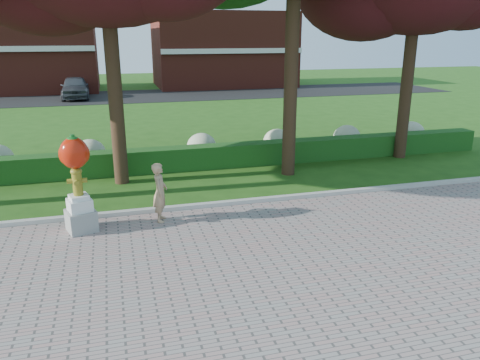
{
  "coord_description": "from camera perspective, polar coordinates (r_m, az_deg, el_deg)",
  "views": [
    {
      "loc": [
        -2.15,
        -8.82,
        4.58
      ],
      "look_at": [
        0.56,
        1.0,
        1.38
      ],
      "focal_mm": 35.0,
      "sensor_mm": 36.0,
      "label": 1
    }
  ],
  "objects": [
    {
      "name": "hydrangea_row",
      "position": [
        17.51,
        -6.08,
        4.02
      ],
      "size": [
        20.1,
        1.1,
        0.99
      ],
      "color": "#B8C496",
      "rests_on": "ground"
    },
    {
      "name": "curb",
      "position": [
        12.83,
        -4.8,
        -3.2
      ],
      "size": [
        40.0,
        0.18,
        0.15
      ],
      "primitive_type": "cube",
      "color": "#ADADA5",
      "rests_on": "ground"
    },
    {
      "name": "lawn_hedge",
      "position": [
        16.5,
        -7.44,
        2.61
      ],
      "size": [
        24.0,
        0.7,
        0.8
      ],
      "primitive_type": "cube",
      "color": "#144716",
      "rests_on": "ground"
    },
    {
      "name": "building_right",
      "position": [
        44.03,
        -2.16,
        15.63
      ],
      "size": [
        12.0,
        8.0,
        6.4
      ],
      "primitive_type": "cube",
      "color": "maroon",
      "rests_on": "ground"
    },
    {
      "name": "ground",
      "position": [
        10.17,
        -1.57,
        -9.36
      ],
      "size": [
        100.0,
        100.0,
        0.0
      ],
      "primitive_type": "plane",
      "color": "#214D13",
      "rests_on": "ground"
    },
    {
      "name": "hydrant_sculpture",
      "position": [
        11.56,
        -19.24,
        -0.13
      ],
      "size": [
        0.8,
        0.8,
        2.36
      ],
      "rotation": [
        0.0,
        0.0,
        0.3
      ],
      "color": "gray",
      "rests_on": "walkway"
    },
    {
      "name": "woman",
      "position": [
        11.83,
        -9.73,
        -1.49
      ],
      "size": [
        0.47,
        0.61,
        1.51
      ],
      "primitive_type": "imported",
      "rotation": [
        0.0,
        0.0,
        1.36
      ],
      "color": "tan",
      "rests_on": "walkway"
    },
    {
      "name": "street",
      "position": [
        37.16,
        -12.17,
        9.99
      ],
      "size": [
        50.0,
        8.0,
        0.02
      ],
      "primitive_type": "cube",
      "color": "black",
      "rests_on": "ground"
    },
    {
      "name": "building_left",
      "position": [
        43.55,
        -26.67,
        14.24
      ],
      "size": [
        14.0,
        8.0,
        7.0
      ],
      "primitive_type": "cube",
      "color": "maroon",
      "rests_on": "ground"
    },
    {
      "name": "parked_car",
      "position": [
        36.87,
        -19.47,
        10.61
      ],
      "size": [
        2.01,
        4.75,
        1.6
      ],
      "primitive_type": "imported",
      "rotation": [
        0.0,
        0.0,
        0.03
      ],
      "color": "#45484D",
      "rests_on": "street"
    }
  ]
}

